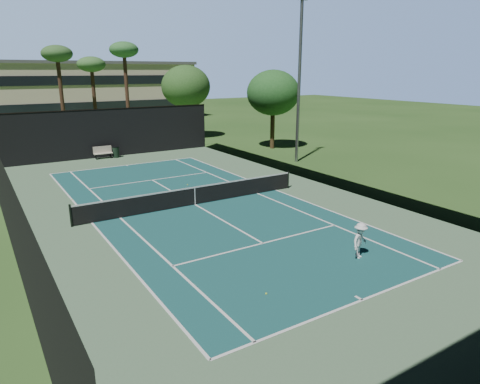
% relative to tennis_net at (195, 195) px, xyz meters
% --- Properties ---
extents(ground, '(160.00, 160.00, 0.00)m').
position_rel_tennis_net_xyz_m(ground, '(0.00, 0.00, -0.56)').
color(ground, '#2D551F').
rests_on(ground, ground).
extents(apron_slab, '(18.00, 32.00, 0.01)m').
position_rel_tennis_net_xyz_m(apron_slab, '(0.00, 0.00, -0.55)').
color(apron_slab, '#547955').
rests_on(apron_slab, ground).
extents(court_surface, '(10.97, 23.77, 0.01)m').
position_rel_tennis_net_xyz_m(court_surface, '(0.00, 0.00, -0.55)').
color(court_surface, '#195150').
rests_on(court_surface, ground).
extents(court_lines, '(11.07, 23.87, 0.01)m').
position_rel_tennis_net_xyz_m(court_lines, '(0.00, 0.00, -0.54)').
color(court_lines, white).
rests_on(court_lines, ground).
extents(tennis_net, '(12.90, 0.10, 1.10)m').
position_rel_tennis_net_xyz_m(tennis_net, '(0.00, 0.00, 0.00)').
color(tennis_net, black).
rests_on(tennis_net, ground).
extents(fence, '(18.04, 32.05, 4.03)m').
position_rel_tennis_net_xyz_m(fence, '(0.00, 0.06, 1.45)').
color(fence, black).
rests_on(fence, ground).
extents(player, '(1.05, 0.80, 1.44)m').
position_rel_tennis_net_xyz_m(player, '(2.38, -9.54, 0.16)').
color(player, white).
rests_on(player, ground).
extents(tennis_ball_a, '(0.07, 0.07, 0.07)m').
position_rel_tennis_net_xyz_m(tennis_ball_a, '(-2.36, -9.95, -0.52)').
color(tennis_ball_a, '#CCED36').
rests_on(tennis_ball_a, ground).
extents(tennis_ball_b, '(0.06, 0.06, 0.06)m').
position_rel_tennis_net_xyz_m(tennis_ball_b, '(-2.24, 2.76, -0.53)').
color(tennis_ball_b, '#CAEC35').
rests_on(tennis_ball_b, ground).
extents(tennis_ball_c, '(0.07, 0.07, 0.07)m').
position_rel_tennis_net_xyz_m(tennis_ball_c, '(1.42, 3.95, -0.52)').
color(tennis_ball_c, '#AECD2E').
rests_on(tennis_ball_c, ground).
extents(tennis_ball_d, '(0.07, 0.07, 0.07)m').
position_rel_tennis_net_xyz_m(tennis_ball_d, '(-5.49, 4.47, -0.52)').
color(tennis_ball_d, '#BDCF2F').
rests_on(tennis_ball_d, ground).
extents(park_bench, '(1.50, 0.45, 1.02)m').
position_rel_tennis_net_xyz_m(park_bench, '(-0.77, 15.50, -0.01)').
color(park_bench, beige).
rests_on(park_bench, ground).
extents(trash_bin, '(0.56, 0.56, 0.95)m').
position_rel_tennis_net_xyz_m(trash_bin, '(0.27, 15.36, -0.08)').
color(trash_bin, black).
rests_on(trash_bin, ground).
extents(palm_a, '(2.80, 2.80, 9.32)m').
position_rel_tennis_net_xyz_m(palm_a, '(-2.00, 24.00, 7.63)').
color(palm_a, '#482E1F').
rests_on(palm_a, ground).
extents(palm_b, '(2.80, 2.80, 8.42)m').
position_rel_tennis_net_xyz_m(palm_b, '(1.50, 26.00, 6.80)').
color(palm_b, '#442A1D').
rests_on(palm_b, ground).
extents(palm_c, '(2.80, 2.80, 9.77)m').
position_rel_tennis_net_xyz_m(palm_c, '(4.00, 23.00, 8.05)').
color(palm_c, '#4D2F21').
rests_on(palm_c, ground).
extents(decid_tree_a, '(5.12, 5.12, 7.62)m').
position_rel_tennis_net_xyz_m(decid_tree_a, '(10.00, 22.00, 4.86)').
color(decid_tree_a, '#48311F').
rests_on(decid_tree_a, ground).
extents(decid_tree_b, '(4.80, 4.80, 7.14)m').
position_rel_tennis_net_xyz_m(decid_tree_b, '(14.00, 12.00, 4.52)').
color(decid_tree_b, '#4E3921').
rests_on(decid_tree_b, ground).
extents(campus_building, '(40.50, 12.50, 8.30)m').
position_rel_tennis_net_xyz_m(campus_building, '(0.00, 45.98, 3.65)').
color(campus_building, beige).
rests_on(campus_building, ground).
extents(light_pole, '(0.90, 0.25, 12.22)m').
position_rel_tennis_net_xyz_m(light_pole, '(12.00, 6.00, 5.90)').
color(light_pole, gray).
rests_on(light_pole, ground).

